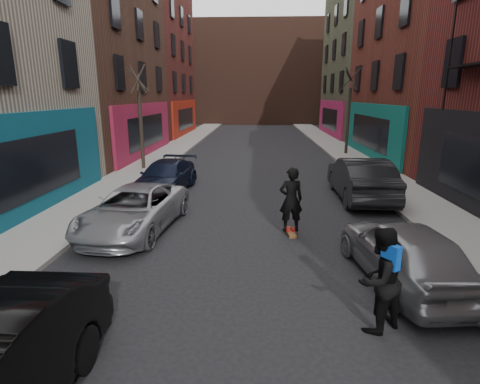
# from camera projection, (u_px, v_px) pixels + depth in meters

# --- Properties ---
(sidewalk_left) EXTENTS (2.50, 84.00, 0.13)m
(sidewalk_left) POSITION_uv_depth(u_px,v_px,m) (184.00, 142.00, 32.28)
(sidewalk_left) COLOR gray
(sidewalk_left) RESTS_ON ground
(sidewalk_right) EXTENTS (2.50, 84.00, 0.13)m
(sidewalk_right) POSITION_uv_depth(u_px,v_px,m) (330.00, 143.00, 31.72)
(sidewalk_right) COLOR gray
(sidewalk_right) RESTS_ON ground
(building_far) EXTENTS (40.00, 10.00, 14.00)m
(building_far) POSITION_uv_depth(u_px,v_px,m) (258.00, 74.00, 55.40)
(building_far) COLOR #47281E
(building_far) RESTS_ON ground
(tree_left_far) EXTENTS (2.00, 2.00, 6.50)m
(tree_left_far) POSITION_uv_depth(u_px,v_px,m) (140.00, 108.00, 19.84)
(tree_left_far) COLOR black
(tree_left_far) RESTS_ON sidewalk_left
(tree_right_far) EXTENTS (2.00, 2.00, 6.80)m
(tree_right_far) POSITION_uv_depth(u_px,v_px,m) (349.00, 103.00, 25.05)
(tree_right_far) COLOR black
(tree_right_far) RESTS_ON sidewalk_right
(parked_left_far) EXTENTS (2.72, 5.00, 1.33)m
(parked_left_far) POSITION_uv_depth(u_px,v_px,m) (134.00, 210.00, 11.33)
(parked_left_far) COLOR #9899A0
(parked_left_far) RESTS_ON ground
(parked_left_end) EXTENTS (2.31, 4.72, 1.32)m
(parked_left_end) POSITION_uv_depth(u_px,v_px,m) (165.00, 177.00, 15.85)
(parked_left_end) COLOR black
(parked_left_end) RESTS_ON ground
(parked_right_far) EXTENTS (2.14, 4.35, 1.43)m
(parked_right_far) POSITION_uv_depth(u_px,v_px,m) (404.00, 251.00, 8.17)
(parked_right_far) COLOR gray
(parked_right_far) RESTS_ON ground
(parked_right_end) EXTENTS (1.84, 5.08, 1.67)m
(parked_right_end) POSITION_uv_depth(u_px,v_px,m) (361.00, 178.00, 14.80)
(parked_right_end) COLOR black
(parked_right_end) RESTS_ON ground
(skateboard) EXTENTS (0.34, 0.82, 0.10)m
(skateboard) POSITION_uv_depth(u_px,v_px,m) (290.00, 232.00, 11.19)
(skateboard) COLOR brown
(skateboard) RESTS_ON ground
(skateboarder) EXTENTS (0.76, 0.56, 1.92)m
(skateboarder) POSITION_uv_depth(u_px,v_px,m) (291.00, 200.00, 10.93)
(skateboarder) COLOR black
(skateboarder) RESTS_ON skateboard
(pedestrian) EXTENTS (1.17, 1.11, 1.90)m
(pedestrian) POSITION_uv_depth(u_px,v_px,m) (379.00, 280.00, 6.42)
(pedestrian) COLOR black
(pedestrian) RESTS_ON ground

